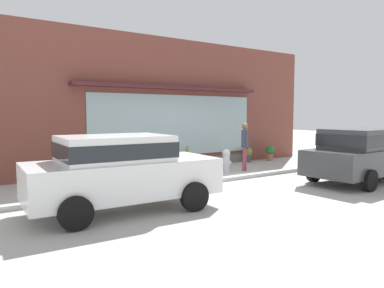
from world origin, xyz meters
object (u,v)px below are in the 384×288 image
parked_car_white (121,168)px  potted_plant_trailing_edge (99,168)px  fire_hydrant (226,161)px  potted_plant_by_entrance (270,152)px  parked_car_dark_gray (364,152)px  potted_plant_window_left (187,157)px  potted_plant_low_front (68,171)px  potted_plant_window_right (248,154)px  pedestrian_with_handbag (245,143)px  potted_plant_corner_tall (160,162)px  potted_plant_doorstep (138,163)px

parked_car_white → potted_plant_trailing_edge: (1.00, 4.17, -0.62)m
fire_hydrant → potted_plant_by_entrance: bearing=21.3°
parked_car_dark_gray → potted_plant_window_left: size_ratio=4.87×
potted_plant_low_front → parked_car_white: bearing=-89.8°
parked_car_white → potted_plant_window_right: bearing=31.7°
pedestrian_with_handbag → potted_plant_trailing_edge: size_ratio=2.97×
fire_hydrant → potted_plant_window_right: (2.66, 1.70, -0.07)m
parked_car_white → potted_plant_corner_tall: bearing=53.7°
potted_plant_doorstep → potted_plant_corner_tall: size_ratio=1.11×
parked_car_white → potted_plant_corner_tall: parked_car_white is taller
fire_hydrant → potted_plant_by_entrance: (3.78, 1.48, -0.03)m
parked_car_white → potted_plant_trailing_edge: 4.34m
pedestrian_with_handbag → parked_car_white: size_ratio=0.42×
fire_hydrant → potted_plant_by_entrance: size_ratio=1.24×
parked_car_white → fire_hydrant: bearing=29.5°
parked_car_white → potted_plant_doorstep: (2.27, 3.87, -0.49)m
parked_car_white → potted_plant_low_front: (-0.01, 4.06, -0.61)m
fire_hydrant → potted_plant_window_left: (-0.54, 1.69, 0.02)m
potted_plant_corner_tall → potted_plant_window_left: bearing=16.8°
potted_plant_trailing_edge → potted_plant_by_entrance: (7.90, -0.14, 0.09)m
potted_plant_trailing_edge → parked_car_dark_gray: bearing=-38.3°
potted_plant_doorstep → parked_car_dark_gray: bearing=-42.6°
potted_plant_doorstep → potted_plant_window_left: bearing=9.4°
potted_plant_trailing_edge → potted_plant_by_entrance: 7.90m
pedestrian_with_handbag → parked_car_white: pedestrian_with_handbag is taller
potted_plant_low_front → potted_plant_doorstep: bearing=-4.7°
potted_plant_by_entrance → fire_hydrant: bearing=-158.7°
potted_plant_corner_tall → potted_plant_window_right: bearing=5.6°
potted_plant_doorstep → potted_plant_by_entrance: 6.63m
fire_hydrant → potted_plant_low_front: bearing=163.7°
potted_plant_window_left → parked_car_dark_gray: bearing=-60.0°
fire_hydrant → parked_car_white: (-5.12, -2.56, 0.50)m
parked_car_white → potted_plant_by_entrance: size_ratio=6.01×
pedestrian_with_handbag → potted_plant_doorstep: size_ratio=2.17×
potted_plant_doorstep → potted_plant_by_entrance: potted_plant_doorstep is taller
parked_car_dark_gray → potted_plant_low_front: (-7.67, 5.14, -0.60)m
potted_plant_window_right → potted_plant_corner_tall: bearing=-174.4°
potted_plant_window_right → potted_plant_window_left: potted_plant_window_left is taller
fire_hydrant → potted_plant_doorstep: 3.13m
parked_car_dark_gray → potted_plant_by_entrance: parked_car_dark_gray is taller
parked_car_dark_gray → potted_plant_trailing_edge: parked_car_dark_gray is taller
fire_hydrant → potted_plant_doorstep: (-2.84, 1.31, 0.01)m
potted_plant_trailing_edge → potted_plant_corner_tall: (2.10, -0.37, 0.09)m
fire_hydrant → pedestrian_with_handbag: pedestrian_with_handbag is taller
potted_plant_trailing_edge → potted_plant_doorstep: potted_plant_doorstep is taller
potted_plant_by_entrance → pedestrian_with_handbag: bearing=-152.9°
pedestrian_with_handbag → potted_plant_by_entrance: bearing=-8.8°
parked_car_white → parked_car_dark_gray: 7.73m
parked_car_dark_gray → potted_plant_corner_tall: (-4.55, 4.89, -0.52)m
pedestrian_with_handbag → potted_plant_doorstep: 4.00m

